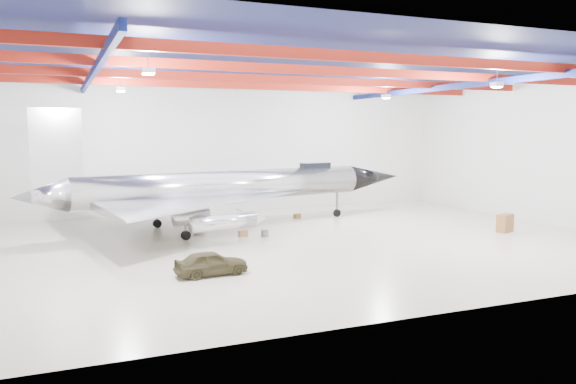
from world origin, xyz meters
name	(u,v)px	position (x,y,z in m)	size (l,w,h in m)	color
floor	(299,242)	(0.00, 0.00, 0.00)	(40.00, 40.00, 0.00)	beige
wall_back	(231,148)	(0.00, 15.00, 5.50)	(40.00, 40.00, 0.00)	silver
wall_right	(541,151)	(20.00, 0.00, 5.50)	(30.00, 30.00, 0.00)	silver
ceiling	(299,65)	(0.00, 0.00, 11.00)	(40.00, 40.00, 0.00)	#0A0F38
ceiling_structure	(299,77)	(0.00, 0.00, 10.32)	(39.50, 29.50, 1.08)	maroon
jet_aircraft	(227,190)	(-2.73, 6.71, 2.75)	(30.62, 20.32, 8.39)	silver
jeep	(211,263)	(-7.23, -5.97, 0.61)	(1.43, 3.55, 1.21)	#3A341D
desk	(505,223)	(14.66, -2.22, 0.62)	(1.36, 0.68, 1.24)	brown
crate_ply	(201,229)	(-4.89, 5.98, 0.16)	(0.45, 0.36, 0.32)	olive
toolbox_red	(223,221)	(-2.44, 9.10, 0.14)	(0.41, 0.33, 0.29)	maroon
engine_drum	(265,233)	(-1.40, 2.48, 0.22)	(0.50, 0.50, 0.45)	#59595B
parts_bin	(297,216)	(3.71, 8.91, 0.18)	(0.51, 0.41, 0.36)	olive
crate_small	(196,230)	(-5.31, 5.74, 0.14)	(0.40, 0.32, 0.28)	#59595B
oil_barrel	(243,234)	(-2.73, 3.02, 0.19)	(0.56, 0.45, 0.39)	olive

